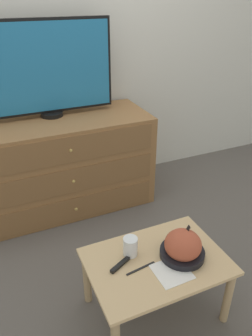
{
  "coord_description": "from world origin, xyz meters",
  "views": [
    {
      "loc": [
        -0.63,
        -2.66,
        1.63
      ],
      "look_at": [
        -0.0,
        -1.24,
        0.78
      ],
      "focal_mm": 35.0,
      "sensor_mm": 36.0,
      "label": 1
    }
  ],
  "objects": [
    {
      "name": "ground_plane",
      "position": [
        0.0,
        0.0,
        0.0
      ],
      "size": [
        12.0,
        12.0,
        0.0
      ],
      "primitive_type": "plane",
      "color": "#56514C"
    },
    {
      "name": "wall_back",
      "position": [
        0.0,
        0.03,
        1.3
      ],
      "size": [
        12.0,
        0.05,
        2.6
      ],
      "color": "silver",
      "rests_on": "ground_plane"
    },
    {
      "name": "dresser",
      "position": [
        -0.14,
        -0.32,
        0.38
      ],
      "size": [
        1.39,
        0.59,
        0.76
      ],
      "color": "olive",
      "rests_on": "ground_plane"
    },
    {
      "name": "tv",
      "position": [
        -0.17,
        -0.21,
        1.12
      ],
      "size": [
        0.98,
        0.17,
        0.7
      ],
      "color": "black",
      "rests_on": "dresser"
    },
    {
      "name": "coffee_table",
      "position": [
        0.03,
        -1.56,
        0.32
      ],
      "size": [
        0.72,
        0.51,
        0.38
      ],
      "color": "tan",
      "rests_on": "ground_plane"
    },
    {
      "name": "takeout_bowl",
      "position": [
        0.17,
        -1.59,
        0.44
      ],
      "size": [
        0.24,
        0.24,
        0.17
      ],
      "color": "black",
      "rests_on": "coffee_table"
    },
    {
      "name": "drink_cup",
      "position": [
        -0.08,
        -1.47,
        0.43
      ],
      "size": [
        0.08,
        0.08,
        0.11
      ],
      "color": "beige",
      "rests_on": "coffee_table"
    },
    {
      "name": "napkin",
      "position": [
        0.06,
        -1.67,
        0.39
      ],
      "size": [
        0.18,
        0.18,
        0.0
      ],
      "color": "white",
      "rests_on": "coffee_table"
    },
    {
      "name": "knife",
      "position": [
        -0.07,
        -1.59,
        0.39
      ],
      "size": [
        0.17,
        0.03,
        0.01
      ],
      "color": "black",
      "rests_on": "coffee_table"
    },
    {
      "name": "remote_control",
      "position": [
        -0.16,
        -1.53,
        0.39
      ],
      "size": [
        0.13,
        0.08,
        0.02
      ],
      "color": "black",
      "rests_on": "coffee_table"
    }
  ]
}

